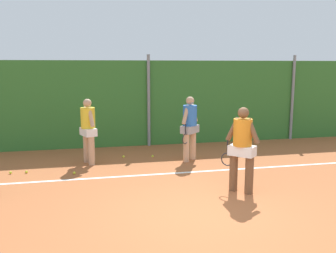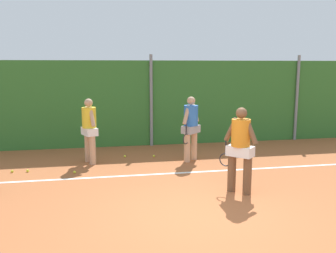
{
  "view_description": "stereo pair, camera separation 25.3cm",
  "coord_description": "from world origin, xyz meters",
  "px_view_note": "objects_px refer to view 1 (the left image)",
  "views": [
    {
      "loc": [
        -1.88,
        -5.84,
        2.62
      ],
      "look_at": [
        0.01,
        2.88,
        1.12
      ],
      "focal_mm": 39.01,
      "sensor_mm": 36.0,
      "label": 1
    },
    {
      "loc": [
        -1.63,
        -5.89,
        2.62
      ],
      "look_at": [
        0.01,
        2.88,
        1.12
      ],
      "focal_mm": 39.01,
      "sensor_mm": 36.0,
      "label": 2
    }
  ],
  "objects_px": {
    "tennis_ball_0": "(153,156)",
    "tennis_ball_2": "(26,172)",
    "player_backcourt_far": "(88,128)",
    "player_foreground_near": "(242,145)",
    "tennis_ball_5": "(74,173)",
    "tennis_ball_3": "(123,157)",
    "player_midcourt": "(190,125)",
    "tennis_ball_6": "(240,148)",
    "tennis_ball_4": "(11,173)"
  },
  "relations": [
    {
      "from": "player_midcourt",
      "to": "tennis_ball_3",
      "type": "xyz_separation_m",
      "value": [
        -1.77,
        0.68,
        -0.96
      ]
    },
    {
      "from": "player_backcourt_far",
      "to": "tennis_ball_5",
      "type": "xyz_separation_m",
      "value": [
        -0.36,
        -0.94,
        -0.95
      ]
    },
    {
      "from": "player_backcourt_far",
      "to": "tennis_ball_0",
      "type": "bearing_deg",
      "value": -103.31
    },
    {
      "from": "player_foreground_near",
      "to": "tennis_ball_3",
      "type": "bearing_deg",
      "value": -11.76
    },
    {
      "from": "tennis_ball_0",
      "to": "tennis_ball_2",
      "type": "distance_m",
      "value": 3.42
    },
    {
      "from": "player_midcourt",
      "to": "tennis_ball_6",
      "type": "relative_size",
      "value": 26.99
    },
    {
      "from": "player_foreground_near",
      "to": "tennis_ball_2",
      "type": "height_order",
      "value": "player_foreground_near"
    },
    {
      "from": "tennis_ball_6",
      "to": "player_backcourt_far",
      "type": "bearing_deg",
      "value": -171.44
    },
    {
      "from": "player_backcourt_far",
      "to": "tennis_ball_2",
      "type": "xyz_separation_m",
      "value": [
        -1.52,
        -0.61,
        -0.95
      ]
    },
    {
      "from": "player_foreground_near",
      "to": "tennis_ball_5",
      "type": "relative_size",
      "value": 27.04
    },
    {
      "from": "tennis_ball_0",
      "to": "tennis_ball_6",
      "type": "relative_size",
      "value": 1.0
    },
    {
      "from": "tennis_ball_0",
      "to": "tennis_ball_5",
      "type": "relative_size",
      "value": 1.0
    },
    {
      "from": "player_midcourt",
      "to": "tennis_ball_2",
      "type": "xyz_separation_m",
      "value": [
        -4.25,
        -0.35,
        -0.96
      ]
    },
    {
      "from": "tennis_ball_3",
      "to": "tennis_ball_4",
      "type": "relative_size",
      "value": 1.0
    },
    {
      "from": "player_foreground_near",
      "to": "player_midcourt",
      "type": "distance_m",
      "value": 2.72
    },
    {
      "from": "tennis_ball_3",
      "to": "tennis_ball_4",
      "type": "height_order",
      "value": "same"
    },
    {
      "from": "player_backcourt_far",
      "to": "tennis_ball_6",
      "type": "xyz_separation_m",
      "value": [
        4.65,
        0.7,
        -0.95
      ]
    },
    {
      "from": "player_backcourt_far",
      "to": "tennis_ball_4",
      "type": "distance_m",
      "value": 2.2
    },
    {
      "from": "player_backcourt_far",
      "to": "tennis_ball_0",
      "type": "distance_m",
      "value": 2.04
    },
    {
      "from": "player_foreground_near",
      "to": "player_midcourt",
      "type": "height_order",
      "value": "player_foreground_near"
    },
    {
      "from": "player_foreground_near",
      "to": "tennis_ball_2",
      "type": "xyz_separation_m",
      "value": [
        -4.61,
        2.35,
        -0.97
      ]
    },
    {
      "from": "player_midcourt",
      "to": "player_backcourt_far",
      "type": "relative_size",
      "value": 1.02
    },
    {
      "from": "player_foreground_near",
      "to": "tennis_ball_4",
      "type": "relative_size",
      "value": 27.04
    },
    {
      "from": "tennis_ball_2",
      "to": "tennis_ball_3",
      "type": "xyz_separation_m",
      "value": [
        2.48,
        1.03,
        0.0
      ]
    },
    {
      "from": "tennis_ball_4",
      "to": "tennis_ball_6",
      "type": "distance_m",
      "value": 6.66
    },
    {
      "from": "tennis_ball_0",
      "to": "player_midcourt",
      "type": "bearing_deg",
      "value": -30.24
    },
    {
      "from": "player_foreground_near",
      "to": "tennis_ball_4",
      "type": "bearing_deg",
      "value": 20.48
    },
    {
      "from": "tennis_ball_4",
      "to": "player_foreground_near",
      "type": "bearing_deg",
      "value": -25.44
    },
    {
      "from": "player_foreground_near",
      "to": "tennis_ball_6",
      "type": "relative_size",
      "value": 27.04
    },
    {
      "from": "tennis_ball_0",
      "to": "tennis_ball_4",
      "type": "relative_size",
      "value": 1.0
    },
    {
      "from": "tennis_ball_5",
      "to": "tennis_ball_6",
      "type": "relative_size",
      "value": 1.0
    },
    {
      "from": "tennis_ball_2",
      "to": "tennis_ball_6",
      "type": "xyz_separation_m",
      "value": [
        6.17,
        1.31,
        0.0
      ]
    },
    {
      "from": "tennis_ball_0",
      "to": "tennis_ball_5",
      "type": "height_order",
      "value": "same"
    },
    {
      "from": "tennis_ball_2",
      "to": "tennis_ball_5",
      "type": "bearing_deg",
      "value": -15.77
    },
    {
      "from": "player_foreground_near",
      "to": "tennis_ball_6",
      "type": "bearing_deg",
      "value": -67.07
    },
    {
      "from": "tennis_ball_3",
      "to": "tennis_ball_5",
      "type": "xyz_separation_m",
      "value": [
        -1.32,
        -1.36,
        0.0
      ]
    },
    {
      "from": "tennis_ball_5",
      "to": "tennis_ball_6",
      "type": "height_order",
      "value": "same"
    },
    {
      "from": "tennis_ball_2",
      "to": "tennis_ball_4",
      "type": "relative_size",
      "value": 1.0
    },
    {
      "from": "tennis_ball_5",
      "to": "tennis_ball_2",
      "type": "bearing_deg",
      "value": 164.23
    },
    {
      "from": "player_foreground_near",
      "to": "tennis_ball_2",
      "type": "relative_size",
      "value": 27.04
    },
    {
      "from": "tennis_ball_2",
      "to": "tennis_ball_3",
      "type": "bearing_deg",
      "value": 22.62
    },
    {
      "from": "player_midcourt",
      "to": "tennis_ball_6",
      "type": "xyz_separation_m",
      "value": [
        1.92,
        0.97,
        -0.96
      ]
    },
    {
      "from": "tennis_ball_6",
      "to": "player_midcourt",
      "type": "bearing_deg",
      "value": -153.27
    },
    {
      "from": "player_midcourt",
      "to": "tennis_ball_5",
      "type": "height_order",
      "value": "player_midcourt"
    },
    {
      "from": "player_foreground_near",
      "to": "player_backcourt_far",
      "type": "distance_m",
      "value": 4.28
    },
    {
      "from": "tennis_ball_5",
      "to": "tennis_ball_6",
      "type": "bearing_deg",
      "value": 18.1
    },
    {
      "from": "player_midcourt",
      "to": "tennis_ball_6",
      "type": "distance_m",
      "value": 2.35
    },
    {
      "from": "player_backcourt_far",
      "to": "tennis_ball_3",
      "type": "xyz_separation_m",
      "value": [
        0.96,
        0.42,
        -0.95
      ]
    },
    {
      "from": "player_backcourt_far",
      "to": "tennis_ball_4",
      "type": "bearing_deg",
      "value": 84.9
    },
    {
      "from": "tennis_ball_3",
      "to": "tennis_ball_4",
      "type": "xyz_separation_m",
      "value": [
        -2.85,
        -1.01,
        0.0
      ]
    }
  ]
}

